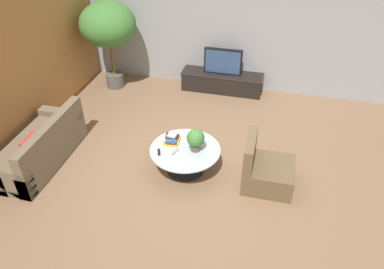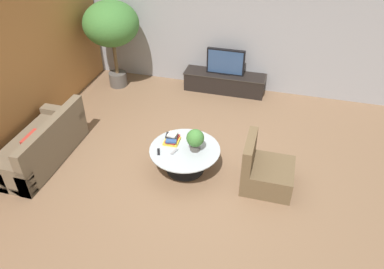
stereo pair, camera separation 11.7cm
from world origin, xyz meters
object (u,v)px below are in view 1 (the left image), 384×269
Objects in this scene: coffee_table at (185,155)px; couch_by_wall at (40,148)px; media_console at (222,82)px; potted_palm_tall at (108,27)px; potted_plant_tabletop at (196,139)px; television at (223,62)px; armchair_wicker at (265,171)px.

coffee_table is 2.54m from couch_by_wall.
media_console is 0.98× the size of couch_by_wall.
couch_by_wall is at bearing -92.63° from potted_palm_tall.
television is at bearing 91.26° from potted_plant_tabletop.
television is 2.62m from potted_palm_tall.
media_console is 4.74× the size of potted_plant_tabletop.
television reaches higher than couch_by_wall.
armchair_wicker reaches higher than potted_plant_tabletop.
potted_palm_tall reaches higher than media_console.
couch_by_wall is 3.87m from armchair_wicker.
media_console is 0.93× the size of potted_palm_tall.
media_console is 4.21m from couch_by_wall.
armchair_wicker is (1.24, -2.93, 0.04)m from media_console.
couch_by_wall reaches higher than potted_plant_tabletop.
media_console is 2.91m from potted_plant_tabletop.
television is 3.21m from armchair_wicker.
armchair_wicker is at bearing -2.86° from potted_plant_tabletop.
coffee_table is (-0.11, -2.90, 0.08)m from media_console.
television reaches higher than coffee_table.
television is 2.87m from potted_plant_tabletop.
coffee_table is 0.63× the size of couch_by_wall.
media_console is at bearing 87.86° from coffee_table.
television is 2.17× the size of potted_plant_tabletop.
potted_plant_tabletop reaches higher than media_console.
potted_plant_tabletop is at bearing -88.74° from media_console.
television reaches higher than armchair_wicker.
potted_palm_tall is at bearing -170.82° from television.
media_console is at bearing 90.00° from television.
armchair_wicker is at bearing -34.20° from potted_palm_tall.
coffee_table is 1.35m from armchair_wicker.
media_console and coffee_table have the same top height.
television is 0.43× the size of potted_palm_tall.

